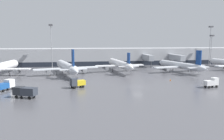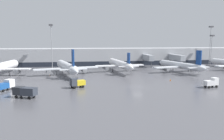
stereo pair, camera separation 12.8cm
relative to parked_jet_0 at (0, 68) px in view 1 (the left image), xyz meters
name	(u,v)px [view 1 (the left image)]	position (x,y,z in m)	size (l,w,h in m)	color
ground_plane	(138,87)	(45.96, -27.04, -3.15)	(320.00, 320.00, 0.00)	#4C4C51
terminal_building	(109,56)	(46.19, 34.83, 1.35)	(160.00, 30.94, 9.00)	#9EA0A5
parked_jet_0	(0,68)	(0.00, 0.00, 0.00)	(22.49, 35.62, 10.36)	white
parked_jet_1	(67,67)	(24.69, -0.69, -0.12)	(24.74, 33.61, 10.22)	silver
parked_jet_3	(180,65)	(71.81, -0.40, -0.37)	(25.19, 30.89, 9.53)	silver
parked_jet_4	(120,64)	(46.73, 4.65, 0.01)	(21.17, 33.52, 8.65)	white
service_truck_0	(25,91)	(16.93, -35.01, -1.58)	(5.72, 3.88, 2.56)	#2D333D
service_truck_1	(77,83)	(28.71, -25.82, -1.63)	(4.48, 3.35, 2.84)	gold
service_truck_2	(6,85)	(9.95, -26.07, -1.64)	(4.21, 5.37, 2.76)	#19478C
service_truck_3	(211,82)	(66.15, -31.16, -1.66)	(4.44, 2.42, 2.76)	silver
traffic_cone_0	(49,74)	(17.81, 1.21, -2.87)	(0.49, 0.49, 0.56)	orange
traffic_cone_1	(170,80)	(59.12, -19.41, -2.86)	(0.36, 0.36, 0.58)	orange
apron_light_mast_0	(51,34)	(16.69, 21.35, 13.06)	(1.80, 1.80, 20.90)	gray
apron_light_mast_1	(211,35)	(101.07, 24.55, 13.20)	(1.80, 1.80, 21.12)	gray
apron_light_mast_2	(212,41)	(100.82, 22.79, 9.89)	(1.80, 1.80, 16.29)	gray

